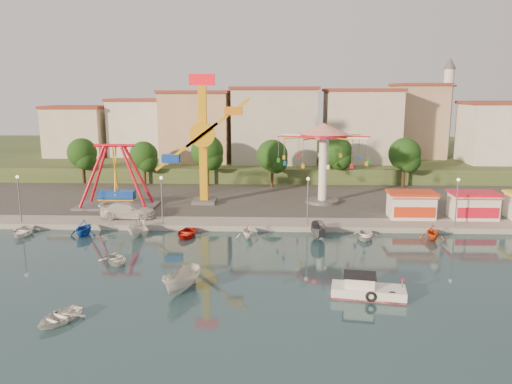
{
  "coord_description": "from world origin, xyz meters",
  "views": [
    {
      "loc": [
        4.35,
        -40.15,
        14.88
      ],
      "look_at": [
        2.32,
        14.0,
        4.0
      ],
      "focal_mm": 35.0,
      "sensor_mm": 36.0,
      "label": 1
    }
  ],
  "objects_px": {
    "pirate_ship_ride": "(116,177)",
    "kamikaze_tower": "(206,144)",
    "wave_swinger": "(324,145)",
    "cabin_motorboat": "(366,291)",
    "rowboat_a": "(116,259)",
    "van": "(128,210)",
    "skiff": "(182,280)"
  },
  "relations": [
    {
      "from": "cabin_motorboat",
      "to": "rowboat_a",
      "type": "xyz_separation_m",
      "value": [
        -20.84,
        6.66,
        -0.15
      ]
    },
    {
      "from": "rowboat_a",
      "to": "van",
      "type": "xyz_separation_m",
      "value": [
        -2.82,
        13.71,
        1.16
      ]
    },
    {
      "from": "skiff",
      "to": "van",
      "type": "height_order",
      "value": "van"
    },
    {
      "from": "kamikaze_tower",
      "to": "skiff",
      "type": "relative_size",
      "value": 3.76
    },
    {
      "from": "cabin_motorboat",
      "to": "rowboat_a",
      "type": "relative_size",
      "value": 1.65
    },
    {
      "from": "wave_swinger",
      "to": "cabin_motorboat",
      "type": "height_order",
      "value": "wave_swinger"
    },
    {
      "from": "kamikaze_tower",
      "to": "van",
      "type": "relative_size",
      "value": 2.63
    },
    {
      "from": "pirate_ship_ride",
      "to": "kamikaze_tower",
      "type": "bearing_deg",
      "value": 11.99
    },
    {
      "from": "pirate_ship_ride",
      "to": "rowboat_a",
      "type": "xyz_separation_m",
      "value": [
        5.87,
        -19.23,
        -4.04
      ]
    },
    {
      "from": "pirate_ship_ride",
      "to": "van",
      "type": "distance_m",
      "value": 6.94
    },
    {
      "from": "cabin_motorboat",
      "to": "skiff",
      "type": "relative_size",
      "value": 1.28
    },
    {
      "from": "skiff",
      "to": "pirate_ship_ride",
      "type": "bearing_deg",
      "value": 140.73
    },
    {
      "from": "wave_swinger",
      "to": "van",
      "type": "bearing_deg",
      "value": -158.71
    },
    {
      "from": "pirate_ship_ride",
      "to": "rowboat_a",
      "type": "relative_size",
      "value": 2.94
    },
    {
      "from": "rowboat_a",
      "to": "van",
      "type": "relative_size",
      "value": 0.54
    },
    {
      "from": "wave_swinger",
      "to": "van",
      "type": "height_order",
      "value": "wave_swinger"
    },
    {
      "from": "wave_swinger",
      "to": "cabin_motorboat",
      "type": "relative_size",
      "value": 2.07
    },
    {
      "from": "rowboat_a",
      "to": "skiff",
      "type": "height_order",
      "value": "skiff"
    },
    {
      "from": "wave_swinger",
      "to": "rowboat_a",
      "type": "relative_size",
      "value": 3.41
    },
    {
      "from": "pirate_ship_ride",
      "to": "wave_swinger",
      "type": "relative_size",
      "value": 0.86
    },
    {
      "from": "pirate_ship_ride",
      "to": "kamikaze_tower",
      "type": "relative_size",
      "value": 0.61
    },
    {
      "from": "rowboat_a",
      "to": "van",
      "type": "bearing_deg",
      "value": 64.5
    },
    {
      "from": "wave_swinger",
      "to": "skiff",
      "type": "xyz_separation_m",
      "value": [
        -13.25,
        -28.75,
        -7.35
      ]
    },
    {
      "from": "kamikaze_tower",
      "to": "wave_swinger",
      "type": "xyz_separation_m",
      "value": [
        15.01,
        1.11,
        -0.2
      ]
    },
    {
      "from": "wave_swinger",
      "to": "cabin_motorboat",
      "type": "bearing_deg",
      "value": -88.91
    },
    {
      "from": "pirate_ship_ride",
      "to": "kamikaze_tower",
      "type": "distance_m",
      "value": 12.08
    },
    {
      "from": "wave_swinger",
      "to": "skiff",
      "type": "height_order",
      "value": "wave_swinger"
    },
    {
      "from": "kamikaze_tower",
      "to": "rowboat_a",
      "type": "xyz_separation_m",
      "value": [
        -5.28,
        -21.6,
        -8.05
      ]
    },
    {
      "from": "wave_swinger",
      "to": "cabin_motorboat",
      "type": "xyz_separation_m",
      "value": [
        0.56,
        -29.37,
        -7.69
      ]
    },
    {
      "from": "kamikaze_tower",
      "to": "cabin_motorboat",
      "type": "xyz_separation_m",
      "value": [
        15.57,
        -28.26,
        -7.9
      ]
    },
    {
      "from": "kamikaze_tower",
      "to": "skiff",
      "type": "xyz_separation_m",
      "value": [
        1.76,
        -27.64,
        -7.55
      ]
    },
    {
      "from": "kamikaze_tower",
      "to": "van",
      "type": "xyz_separation_m",
      "value": [
        -8.1,
        -7.89,
        -6.89
      ]
    }
  ]
}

